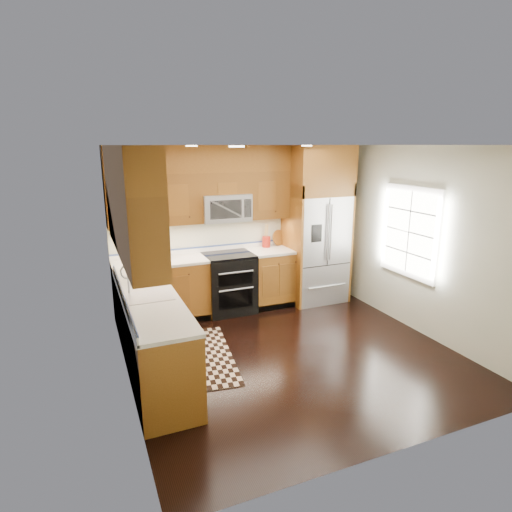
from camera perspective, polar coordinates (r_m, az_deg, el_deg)
name	(u,v)px	position (r m, az deg, el deg)	size (l,w,h in m)	color
ground	(290,353)	(5.68, 4.59, -12.71)	(4.00, 4.00, 0.00)	black
wall_back	(236,227)	(7.01, -2.68, 3.88)	(4.00, 0.02, 2.60)	beige
wall_left	(122,274)	(4.67, -17.48, -2.29)	(0.02, 4.00, 2.60)	beige
wall_right	(420,241)	(6.37, 21.07, 1.82)	(0.02, 4.00, 2.60)	beige
window	(410,232)	(6.48, 19.80, 3.04)	(0.04, 1.10, 1.30)	white
base_cabinets	(179,310)	(5.89, -10.23, -7.07)	(2.85, 3.00, 0.90)	brown
countertop	(186,273)	(5.87, -9.34, -2.24)	(2.86, 3.01, 0.04)	beige
upper_cabinets	(176,191)	(5.71, -10.58, 8.56)	(2.85, 3.00, 1.15)	brown
range	(229,283)	(6.83, -3.61, -3.62)	(0.76, 0.67, 0.95)	black
microwave	(225,208)	(6.68, -4.15, 6.46)	(0.76, 0.40, 0.42)	#B2B2B7
refrigerator	(317,225)	(7.23, 8.10, 4.11)	(0.98, 0.75, 2.60)	#B2B2B7
sink_faucet	(146,292)	(5.00, -14.45, -4.65)	(0.54, 0.44, 0.37)	#B2B2B7
rug	(193,357)	(5.60, -8.44, -13.20)	(0.97, 1.62, 0.01)	black
knife_block	(164,251)	(6.53, -12.15, 0.70)	(0.14, 0.18, 0.32)	#A78D51
utensil_crock	(266,239)	(7.14, 1.38, 2.24)	(0.18, 0.18, 0.39)	maroon
cutting_board	(279,245)	(7.31, 3.05, 1.52)	(0.27, 0.27, 0.02)	brown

